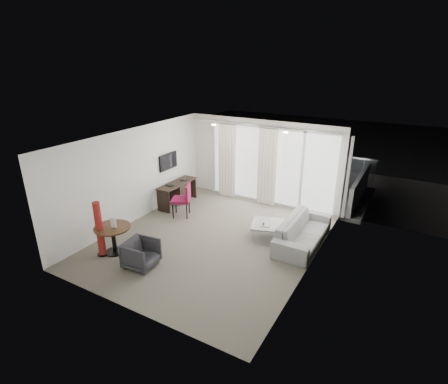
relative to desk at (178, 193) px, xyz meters
The scene contains 28 objects.
floor 2.61m from the desk, 33.71° to the right, with size 5.00×6.00×0.00m, color #625E50.
ceiling 3.43m from the desk, 33.71° to the right, with size 5.00×6.00×0.00m, color white.
wall_left 1.76m from the desk, 103.51° to the right, with size 0.00×6.00×2.60m, color silver.
wall_right 4.96m from the desk, 17.16° to the right, with size 0.00×6.00×2.60m, color silver.
wall_front 5.02m from the desk, 64.10° to the right, with size 5.00×0.00×2.60m, color silver.
window_panel 3.02m from the desk, 32.23° to the left, with size 4.00×0.02×2.38m, color white, non-canonical shape.
window_frame 3.02m from the desk, 31.97° to the left, with size 4.10×0.06×2.44m, color white, non-canonical shape.
curtain_left 1.91m from the desk, 53.99° to the left, with size 0.60×0.20×2.38m, color silver, non-canonical shape.
curtain_right 2.90m from the desk, 29.89° to the left, with size 0.60×0.20×2.38m, color silver, non-canonical shape.
curtain_track 3.31m from the desk, 32.68° to the left, with size 4.80×0.04×0.04m, color #B2B2B7, non-canonical shape.
downlight_a 2.57m from the desk, ahead, with size 0.12×0.12×0.02m, color #FFE0B2.
downlight_b 4.04m from the desk, ahead, with size 0.12×0.12×0.02m, color #FFE0B2.
desk is the anchor object (origin of this frame).
tv 1.04m from the desk, behind, with size 0.05×0.80×0.50m, color black, non-canonical shape.
desk_chair 0.92m from the desk, 46.83° to the right, with size 0.53×0.50×0.98m, color maroon, non-canonical shape.
round_table 3.14m from the desk, 81.64° to the right, with size 0.84×0.84×0.67m, color #3F2714, non-canonical shape.
menu_card 3.18m from the desk, 80.53° to the right, with size 0.13×0.02×0.25m, color white, non-canonical shape.
red_lamp 3.35m from the desk, 85.19° to the right, with size 0.27×0.27×1.33m, color maroon.
tub_armchair 3.53m from the desk, 66.37° to the right, with size 0.66×0.68×0.62m, color #2A292E.
coffee_table 3.36m from the desk, ahead, with size 0.81×0.81×0.36m, color gray, non-canonical shape.
remote 3.30m from the desk, 12.11° to the right, with size 0.05×0.18×0.02m, color black, non-canonical shape.
magazine 3.33m from the desk, 11.55° to the right, with size 0.20×0.25×0.01m, color gray, non-canonical shape.
sofa 4.23m from the desk, ahead, with size 2.22×0.87×0.65m, color gray.
terrace_slab 3.95m from the desk, 51.29° to the left, with size 5.60×3.00×0.12m, color #4D4D50.
rattan_chair_a 4.24m from the desk, 45.05° to the left, with size 0.55×0.55×0.80m, color brown, non-canonical shape.
rattan_chair_b 4.70m from the desk, 34.35° to the left, with size 0.57×0.57×0.83m, color brown, non-canonical shape.
rattan_table 4.57m from the desk, 44.26° to the left, with size 0.48×0.48×0.48m, color brown, non-canonical shape.
balustrade 5.14m from the desk, 61.45° to the left, with size 5.50×0.06×1.05m, color #B2B2B7, non-canonical shape.
Camera 1 is at (4.14, -6.68, 4.37)m, focal length 28.00 mm.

